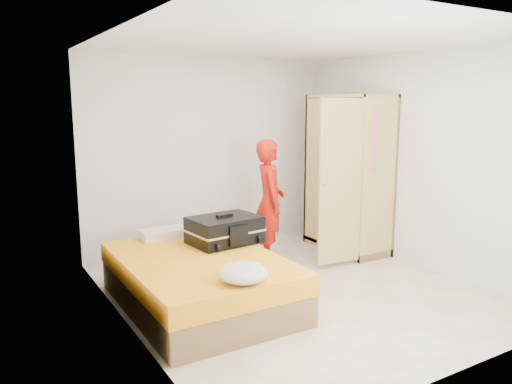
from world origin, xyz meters
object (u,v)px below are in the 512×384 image
bed (200,281)px  wardrobe (347,178)px  person (269,202)px  round_cushion (243,273)px  suitcase (225,230)px

bed → wardrobe: (2.50, 0.72, 0.75)m
bed → person: size_ratio=1.30×
wardrobe → person: (-1.17, 0.10, -0.22)m
person → round_cushion: bearing=163.7°
bed → round_cushion: 0.89m
bed → wardrobe: 2.71m
person → suitcase: person is taller
wardrobe → person: 1.20m
bed → round_cushion: round_cushion is taller
suitcase → person: bearing=23.5°
bed → round_cushion: size_ratio=4.76×
round_cushion → person: bearing=51.6°
wardrobe → round_cushion: wardrobe is taller
suitcase → round_cushion: 1.22m
wardrobe → round_cushion: (-2.47, -1.54, -0.42)m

